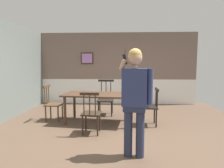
# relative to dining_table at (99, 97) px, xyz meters

# --- Properties ---
(ground_plane) EXTENTS (6.82, 6.82, 0.00)m
(ground_plane) POSITION_rel_dining_table_xyz_m (0.37, -0.62, -0.67)
(ground_plane) COLOR brown
(room_back_partition) EXTENTS (5.84, 0.17, 2.66)m
(room_back_partition) POSITION_rel_dining_table_xyz_m (0.37, 2.49, 0.61)
(room_back_partition) COLOR #756056
(room_back_partition) RESTS_ON ground_plane
(dining_table) EXTENTS (1.89, 1.07, 0.76)m
(dining_table) POSITION_rel_dining_table_xyz_m (0.00, 0.00, 0.00)
(dining_table) COLOR #4C3323
(dining_table) RESTS_ON ground_plane
(chair_near_window) EXTENTS (0.42, 0.42, 0.93)m
(chair_near_window) POSITION_rel_dining_table_xyz_m (1.28, -0.14, -0.20)
(chair_near_window) COLOR black
(chair_near_window) RESTS_ON ground_plane
(chair_by_doorway) EXTENTS (0.41, 0.41, 0.94)m
(chair_by_doorway) POSITION_rel_dining_table_xyz_m (-0.09, -0.82, -0.21)
(chair_by_doorway) COLOR #2D2319
(chair_by_doorway) RESTS_ON ground_plane
(chair_at_table_head) EXTENTS (0.43, 0.43, 0.95)m
(chair_at_table_head) POSITION_rel_dining_table_xyz_m (-1.28, 0.14, -0.21)
(chair_at_table_head) COLOR #513823
(chair_at_table_head) RESTS_ON ground_plane
(chair_opposite_corner) EXTENTS (0.48, 0.48, 1.04)m
(chair_opposite_corner) POSITION_rel_dining_table_xyz_m (0.09, 0.82, -0.19)
(chair_opposite_corner) COLOR black
(chair_opposite_corner) RESTS_ON ground_plane
(person_figure) EXTENTS (0.55, 0.28, 1.78)m
(person_figure) POSITION_rel_dining_table_xyz_m (0.80, -1.82, 0.37)
(person_figure) COLOR #282E49
(person_figure) RESTS_ON ground_plane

